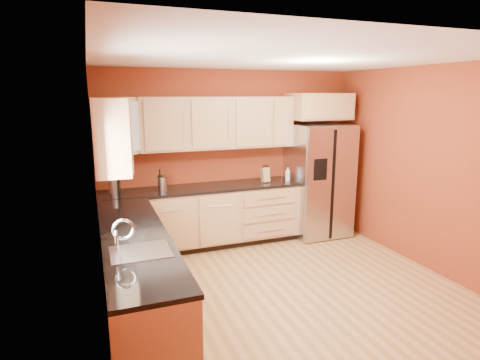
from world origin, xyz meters
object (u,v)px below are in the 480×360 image
object	(u,v)px
refrigerator	(318,180)
wine_bottle_a	(118,182)
knife_block	(265,175)
canister_left	(113,186)
soap_dispenser	(288,174)

from	to	relation	value
refrigerator	wine_bottle_a	size ratio (longest dim) A/B	5.94
knife_block	canister_left	bearing A→B (deg)	177.68
canister_left	soap_dispenser	distance (m)	2.57
refrigerator	wine_bottle_a	xyz separation A→B (m)	(-3.07, 0.11, 0.18)
wine_bottle_a	soap_dispenser	distance (m)	2.52
wine_bottle_a	knife_block	xyz separation A→B (m)	(2.16, -0.06, -0.04)
canister_left	refrigerator	bearing A→B (deg)	-2.09
wine_bottle_a	knife_block	bearing A→B (deg)	-1.50
canister_left	wine_bottle_a	xyz separation A→B (m)	(0.06, -0.01, 0.05)
canister_left	knife_block	bearing A→B (deg)	-1.63
canister_left	soap_dispenser	xyz separation A→B (m)	(2.57, -0.12, 0.01)
refrigerator	soap_dispenser	distance (m)	0.57
knife_block	soap_dispenser	world-z (taller)	knife_block
canister_left	soap_dispenser	size ratio (longest dim) A/B	0.95
refrigerator	canister_left	xyz separation A→B (m)	(-3.12, 0.11, 0.13)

